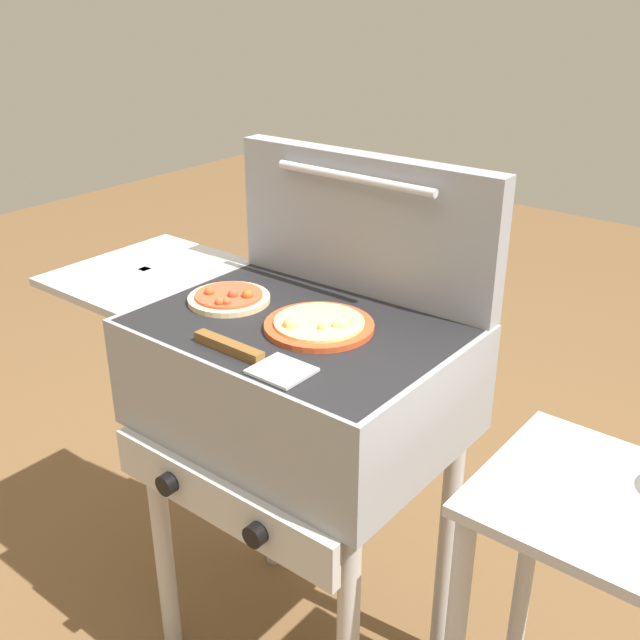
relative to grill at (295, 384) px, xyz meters
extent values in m
cube|color=gray|center=(0.01, 0.00, 0.02)|extent=(0.64, 0.48, 0.24)
cube|color=black|center=(0.01, 0.00, 0.14)|extent=(0.61, 0.46, 0.01)
cube|color=#B2B2B2|center=(-0.47, 0.00, 0.13)|extent=(0.32, 0.41, 0.02)
cube|color=#B2B2B2|center=(-0.47, 0.00, 0.02)|extent=(0.02, 0.02, 0.24)
cube|color=#B2B2B2|center=(0.01, -0.25, -0.15)|extent=(0.58, 0.02, 0.10)
cylinder|color=black|center=(-0.11, -0.27, -0.15)|extent=(0.04, 0.02, 0.04)
cylinder|color=black|center=(0.13, -0.27, -0.15)|extent=(0.04, 0.02, 0.04)
cylinder|color=#B2B2B2|center=(-0.26, -0.19, -0.43)|extent=(0.04, 0.04, 0.66)
cylinder|color=#B2B2B2|center=(-0.26, 0.19, -0.43)|extent=(0.04, 0.04, 0.66)
cylinder|color=#B2B2B2|center=(0.28, 0.19, -0.43)|extent=(0.04, 0.04, 0.66)
cube|color=gray|center=(0.01, 0.22, 0.29)|extent=(0.63, 0.07, 0.30)
cylinder|color=#B7B7BC|center=(0.01, 0.17, 0.40)|extent=(0.38, 0.02, 0.02)
cylinder|color=beige|center=(-0.17, -0.01, 0.15)|extent=(0.17, 0.17, 0.01)
cylinder|color=#D14C2D|center=(-0.17, -0.01, 0.16)|extent=(0.14, 0.14, 0.01)
sphere|color=#DE4F24|center=(-0.20, -0.03, 0.17)|extent=(0.02, 0.02, 0.02)
sphere|color=#BF5424|center=(-0.13, 0.01, 0.17)|extent=(0.02, 0.02, 0.02)
sphere|color=#D8552A|center=(-0.15, -0.06, 0.17)|extent=(0.02, 0.02, 0.02)
sphere|color=#B6492F|center=(-0.16, -0.01, 0.17)|extent=(0.02, 0.02, 0.02)
sphere|color=#EB512E|center=(-0.14, -0.05, 0.17)|extent=(0.02, 0.02, 0.02)
cylinder|color=#C64723|center=(0.06, 0.00, 0.15)|extent=(0.22, 0.22, 0.01)
cylinder|color=#EDD17A|center=(0.06, 0.00, 0.16)|extent=(0.18, 0.18, 0.01)
sphere|color=#C4E389|center=(0.11, 0.01, 0.17)|extent=(0.02, 0.02, 0.02)
sphere|color=#D6C677|center=(0.10, 0.01, 0.17)|extent=(0.02, 0.02, 0.02)
sphere|color=#F2C063|center=(0.09, -0.02, 0.17)|extent=(0.02, 0.02, 0.02)
sphere|color=#ECC873|center=(0.11, 0.03, 0.17)|extent=(0.02, 0.02, 0.02)
sphere|color=#D8BA69|center=(0.03, -0.05, 0.17)|extent=(0.03, 0.03, 0.03)
cube|color=#B7BABF|center=(0.12, -0.18, 0.15)|extent=(0.10, 0.09, 0.01)
cube|color=brown|center=(-0.01, -0.17, 0.15)|extent=(0.16, 0.02, 0.02)
cube|color=#B2B2B7|center=(0.67, 0.00, 0.01)|extent=(0.44, 0.36, 0.02)
cylinder|color=#B2B2B7|center=(0.48, 0.15, -0.38)|extent=(0.04, 0.04, 0.76)
camera|label=1|loc=(0.90, -1.05, 0.79)|focal=42.69mm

